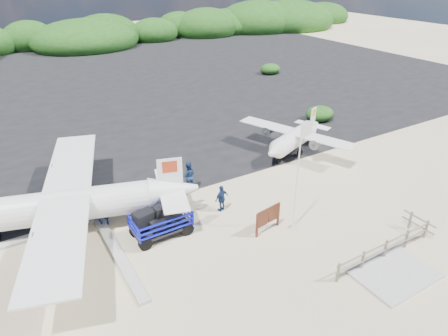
# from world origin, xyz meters

# --- Properties ---
(ground) EXTENTS (160.00, 160.00, 0.00)m
(ground) POSITION_xyz_m (0.00, 0.00, 0.00)
(ground) COLOR beige
(asphalt_apron) EXTENTS (90.00, 50.00, 0.04)m
(asphalt_apron) POSITION_xyz_m (0.00, 30.00, 0.00)
(asphalt_apron) COLOR #B2B2B2
(asphalt_apron) RESTS_ON ground
(lagoon) EXTENTS (9.00, 7.00, 0.40)m
(lagoon) POSITION_xyz_m (-9.00, 1.50, 0.00)
(lagoon) COLOR #B2B2B2
(lagoon) RESTS_ON ground
(walkway_pad) EXTENTS (3.50, 2.50, 0.10)m
(walkway_pad) POSITION_xyz_m (5.50, -6.00, 0.00)
(walkway_pad) COLOR #B2B2B2
(walkway_pad) RESTS_ON ground
(vegetation_band) EXTENTS (124.00, 8.00, 4.40)m
(vegetation_band) POSITION_xyz_m (0.00, 55.00, 0.00)
(vegetation_band) COLOR #B2B2B2
(vegetation_band) RESTS_ON ground
(fence) EXTENTS (6.40, 2.00, 1.10)m
(fence) POSITION_xyz_m (6.00, -5.00, 0.00)
(fence) COLOR #B2B2B2
(fence) RESTS_ON ground
(baggage_cart) EXTENTS (3.14, 1.83, 1.56)m
(baggage_cart) POSITION_xyz_m (-2.12, 1.90, 0.00)
(baggage_cart) COLOR #0D15C8
(baggage_cart) RESTS_ON ground
(flagpole) EXTENTS (1.25, 0.86, 5.76)m
(flagpole) POSITION_xyz_m (3.90, -0.98, 0.00)
(flagpole) COLOR white
(flagpole) RESTS_ON ground
(signboard) EXTENTS (1.74, 0.45, 1.43)m
(signboard) POSITION_xyz_m (2.62, -0.54, 0.00)
(signboard) COLOR #592B19
(signboard) RESTS_ON ground
(crew_a) EXTENTS (0.75, 0.55, 1.89)m
(crew_a) POSITION_xyz_m (-4.36, 4.26, 0.94)
(crew_a) COLOR navy
(crew_a) RESTS_ON ground
(crew_b) EXTENTS (1.08, 0.99, 1.81)m
(crew_b) POSITION_xyz_m (1.10, 5.30, 0.90)
(crew_b) COLOR navy
(crew_b) RESTS_ON ground
(crew_c) EXTENTS (0.97, 0.58, 1.55)m
(crew_c) POSITION_xyz_m (1.61, 2.30, 0.77)
(crew_c) COLOR navy
(crew_c) RESTS_ON ground
(aircraft_large) EXTENTS (18.20, 18.20, 4.38)m
(aircraft_large) POSITION_xyz_m (12.86, 22.05, 0.00)
(aircraft_large) COLOR #B2B2B2
(aircraft_large) RESTS_ON ground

